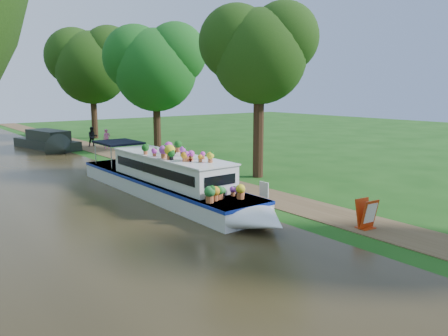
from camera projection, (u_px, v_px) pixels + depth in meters
ground at (239, 199)px, 18.66m from camera, size 100.00×100.00×0.00m
canal_water at (106, 225)px, 15.03m from camera, size 10.00×100.00×0.02m
towpath at (260, 194)px, 19.38m from camera, size 2.20×100.00×0.03m
plant_boat at (171, 179)px, 18.57m from camera, size 2.29×13.52×2.27m
tree_near_overhang at (258, 49)px, 22.13m from camera, size 5.52×5.28×8.99m
tree_near_mid at (155, 64)px, 31.91m from camera, size 6.90×6.60×9.40m
tree_near_far at (91, 62)px, 40.04m from camera, size 7.59×7.26×10.30m
second_boat at (48, 141)px, 33.81m from camera, size 3.41×7.89×1.46m
sandwich_board at (367, 215)px, 14.58m from camera, size 0.64×0.56×0.99m
pedestrian_pink at (107, 139)px, 33.89m from camera, size 0.63×0.49×1.52m
pedestrian_dark at (93, 137)px, 35.07m from camera, size 0.89×0.76×1.58m
verge_plant at (184, 178)px, 22.11m from camera, size 0.42×0.39×0.37m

